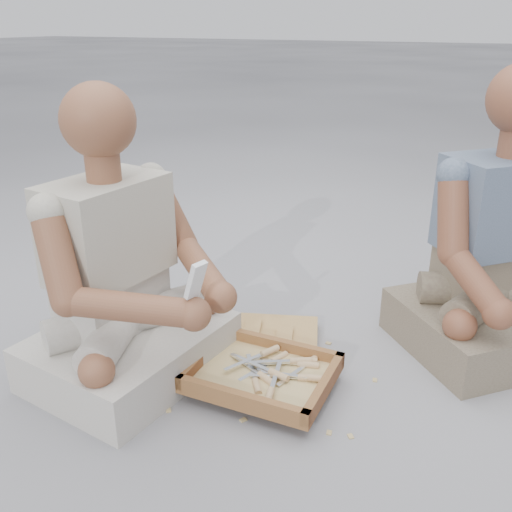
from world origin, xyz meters
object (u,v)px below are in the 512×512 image
at_px(craftsman, 124,285).
at_px(companion, 501,260).
at_px(carved_panel, 235,343).
at_px(tool_tray, 262,374).

relative_size(craftsman, companion, 0.96).
distance_m(carved_panel, companion, 0.98).
distance_m(craftsman, companion, 1.29).
bearing_deg(tool_tray, carved_panel, 136.38).
height_order(tool_tray, companion, companion).
relative_size(carved_panel, tool_tray, 1.32).
bearing_deg(companion, carved_panel, -16.30).
distance_m(tool_tray, companion, 0.93).
bearing_deg(tool_tray, companion, 45.50).
height_order(tool_tray, craftsman, craftsman).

